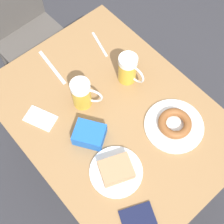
% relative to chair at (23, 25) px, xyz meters
% --- Properties ---
extents(ground_plane, '(8.00, 8.00, 0.00)m').
position_rel_chair_xyz_m(ground_plane, '(-0.06, -0.87, -0.55)').
color(ground_plane, '#333338').
extents(table, '(0.77, 1.05, 0.76)m').
position_rel_chair_xyz_m(table, '(-0.06, -0.87, 0.14)').
color(table, '#997044').
rests_on(table, ground_plane).
extents(chair, '(0.42, 0.42, 0.92)m').
position_rel_chair_xyz_m(chair, '(0.00, 0.00, 0.00)').
color(chair, '#514C47').
rests_on(chair, ground_plane).
extents(plate_with_cake, '(0.21, 0.21, 0.05)m').
position_rel_chair_xyz_m(plate_with_cake, '(-0.21, -1.08, 0.22)').
color(plate_with_cake, white).
rests_on(plate_with_cake, table).
extents(plate_with_donut, '(0.25, 0.25, 0.04)m').
position_rel_chair_xyz_m(plate_with_donut, '(0.10, -1.09, 0.22)').
color(plate_with_donut, white).
rests_on(plate_with_donut, table).
extents(beer_mug_left, '(0.10, 0.12, 0.15)m').
position_rel_chair_xyz_m(beer_mug_left, '(-0.11, -0.75, 0.28)').
color(beer_mug_left, gold).
rests_on(beer_mug_left, table).
extents(beer_mug_center, '(0.08, 0.13, 0.15)m').
position_rel_chair_xyz_m(beer_mug_center, '(0.12, -0.78, 0.28)').
color(beer_mug_center, gold).
rests_on(beer_mug_center, table).
extents(napkin_folded, '(0.13, 0.15, 0.00)m').
position_rel_chair_xyz_m(napkin_folded, '(-0.30, -0.69, 0.20)').
color(napkin_folded, white).
rests_on(napkin_folded, table).
extents(fork, '(0.05, 0.16, 0.00)m').
position_rel_chair_xyz_m(fork, '(0.15, -0.54, 0.20)').
color(fork, silver).
rests_on(fork, table).
extents(knife, '(0.04, 0.23, 0.00)m').
position_rel_chair_xyz_m(knife, '(-0.11, -0.50, 0.20)').
color(knife, silver).
rests_on(knife, table).
extents(passport_near_edge, '(0.15, 0.13, 0.01)m').
position_rel_chair_xyz_m(passport_near_edge, '(-0.27, -1.26, 0.21)').
color(passport_near_edge, '#141938').
rests_on(passport_near_edge, table).
extents(blue_pouch, '(0.15, 0.16, 0.06)m').
position_rel_chair_xyz_m(blue_pouch, '(-0.20, -0.89, 0.23)').
color(blue_pouch, blue).
rests_on(blue_pouch, table).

